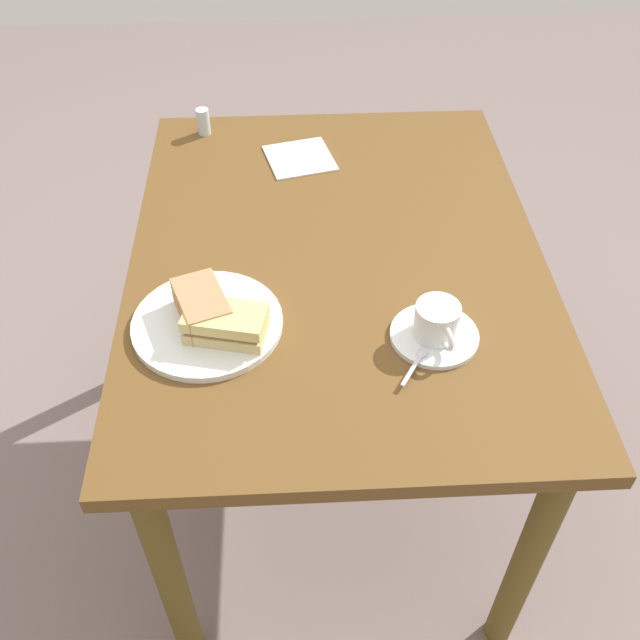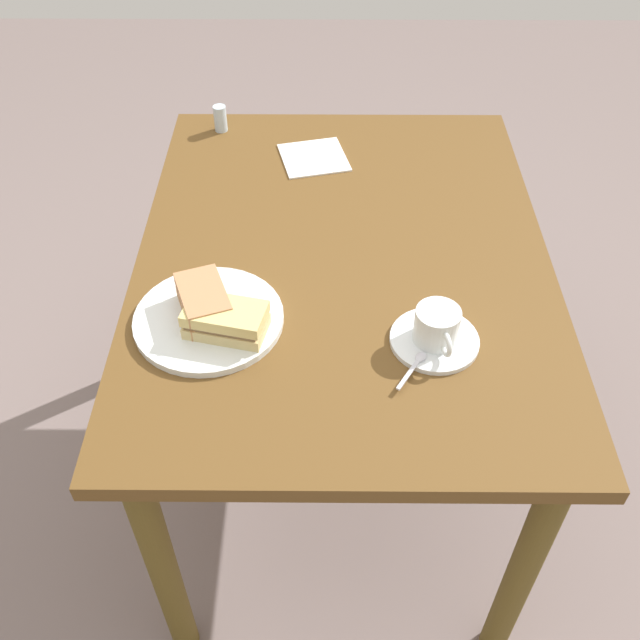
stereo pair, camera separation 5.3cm
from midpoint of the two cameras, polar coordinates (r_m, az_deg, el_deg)
ground_plane at (r=2.03m, az=2.12°, el=-11.08°), size 6.00×6.00×0.00m
dining_table at (r=1.54m, az=2.74°, el=2.39°), size 1.12×0.84×0.75m
sandwich_plate at (r=1.33m, az=-7.70°, el=0.07°), size 0.28×0.28×0.01m
sandwich_front at (r=1.31m, az=-8.08°, el=1.43°), size 0.15×0.12×0.06m
sandwich_back at (r=1.28m, az=-6.33°, el=-0.02°), size 0.11×0.16×0.05m
coffee_saucer at (r=1.31m, az=10.21°, el=-1.61°), size 0.16×0.16×0.01m
coffee_cup at (r=1.28m, az=10.46°, el=-0.43°), size 0.11×0.08×0.07m
spoon at (r=1.25m, az=8.81°, el=-3.49°), size 0.09×0.06×0.01m
napkin at (r=1.76m, az=0.39°, el=12.75°), size 0.18×0.18×0.00m
salt_shaker at (r=1.87m, az=-7.09°, el=15.58°), size 0.03×0.03×0.07m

